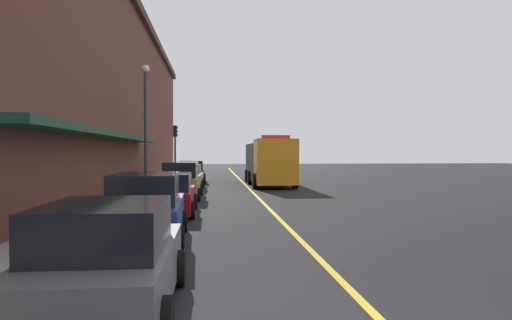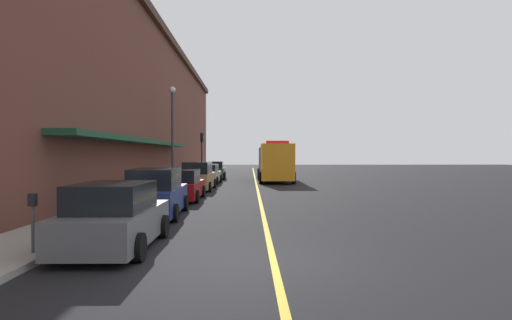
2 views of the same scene
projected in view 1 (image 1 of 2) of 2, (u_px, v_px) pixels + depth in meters
ground_plane at (247, 187)px, 30.64m from camera, size 112.00×112.00×0.00m
sidewalk_left at (153, 186)px, 30.05m from camera, size 2.40×70.00×0.15m
lane_center_stripe at (247, 187)px, 30.64m from camera, size 0.16×70.00×0.01m
brick_building_left at (53, 89)px, 28.36m from camera, size 10.60×64.00×12.45m
parked_car_0 at (108, 262)px, 6.67m from camera, size 2.06×4.17×1.65m
parked_car_1 at (147, 210)px, 11.94m from camera, size 2.11×4.63×1.81m
parked_car_2 at (169, 195)px, 17.35m from camera, size 2.05×4.55×1.56m
parked_car_3 at (181, 181)px, 23.17m from camera, size 2.08×4.89×1.84m
parked_car_4 at (187, 177)px, 28.88m from camera, size 2.22×4.78×1.54m
parked_car_5 at (191, 172)px, 35.08m from camera, size 2.19×4.23×1.66m
utility_truck at (269, 162)px, 32.39m from camera, size 2.87×9.39×3.39m
parking_meter_1 at (169, 170)px, 32.00m from camera, size 0.14×0.18×1.33m
parking_meter_2 at (172, 169)px, 34.64m from camera, size 0.14×0.18×1.33m
street_lamp_left at (146, 114)px, 25.12m from camera, size 0.44×0.44×6.94m
traffic_light_near at (175, 142)px, 37.19m from camera, size 0.38×0.36×4.30m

